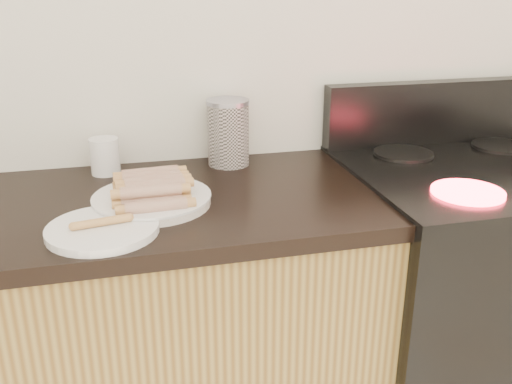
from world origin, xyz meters
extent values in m
cube|color=silver|center=(0.00, 2.00, 1.30)|extent=(4.00, 0.04, 2.60)
cube|color=black|center=(0.78, 1.68, 0.45)|extent=(0.76, 0.65, 0.90)
cube|color=black|center=(0.78, 1.68, 0.91)|extent=(0.76, 0.65, 0.01)
cube|color=black|center=(0.78, 1.96, 1.01)|extent=(0.76, 0.06, 0.20)
cylinder|color=#FF1E2D|center=(0.61, 1.51, 0.92)|extent=(0.18, 0.18, 0.01)
cylinder|color=black|center=(0.61, 1.84, 0.92)|extent=(0.18, 0.18, 0.01)
cylinder|color=black|center=(0.95, 1.84, 0.92)|extent=(0.18, 0.18, 0.01)
cylinder|color=white|center=(-0.16, 1.65, 0.91)|extent=(0.35, 0.35, 0.02)
cylinder|color=white|center=(-0.28, 1.51, 0.91)|extent=(0.28, 0.28, 0.02)
cylinder|color=brown|center=(-0.16, 1.55, 0.93)|extent=(0.14, 0.03, 0.03)
cylinder|color=brown|center=(-0.16, 1.59, 0.93)|extent=(0.14, 0.03, 0.03)
cylinder|color=brown|center=(-0.16, 1.62, 0.93)|extent=(0.14, 0.03, 0.03)
cylinder|color=brown|center=(-0.16, 1.65, 0.93)|extent=(0.14, 0.03, 0.03)
cylinder|color=brown|center=(-0.16, 1.68, 0.93)|extent=(0.14, 0.03, 0.03)
cylinder|color=brown|center=(-0.16, 1.71, 0.93)|extent=(0.14, 0.03, 0.03)
cylinder|color=brown|center=(-0.16, 1.75, 0.93)|extent=(0.14, 0.03, 0.03)
cylinder|color=brown|center=(-0.16, 1.59, 0.96)|extent=(0.14, 0.03, 0.03)
cylinder|color=brown|center=(-0.16, 1.62, 0.96)|extent=(0.14, 0.03, 0.03)
cylinder|color=brown|center=(-0.16, 1.65, 0.96)|extent=(0.14, 0.03, 0.03)
cylinder|color=brown|center=(-0.16, 1.68, 0.96)|extent=(0.14, 0.03, 0.03)
cylinder|color=brown|center=(-0.16, 1.71, 0.96)|extent=(0.14, 0.03, 0.03)
cylinder|color=#D16F43|center=(-0.28, 1.51, 0.93)|extent=(0.12, 0.04, 0.02)
cylinder|color=silver|center=(0.08, 1.92, 0.99)|extent=(0.12, 0.12, 0.18)
cylinder|color=silver|center=(0.08, 1.92, 1.09)|extent=(0.12, 0.12, 0.01)
cylinder|color=white|center=(-0.27, 1.92, 0.95)|extent=(0.10, 0.10, 0.10)
camera|label=1|loc=(-0.23, 0.34, 1.42)|focal=40.00mm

